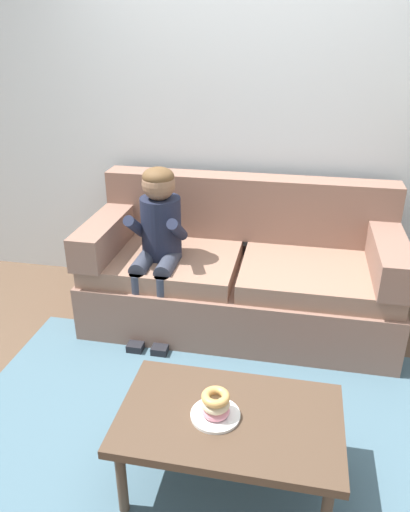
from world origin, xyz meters
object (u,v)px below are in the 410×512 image
(donut, at_px, (215,410))
(person_child, at_px, (158,236))
(coffee_table, at_px, (230,423))
(toy_controller, at_px, (303,407))
(couch, at_px, (241,274))

(donut, bearing_deg, person_child, 116.11)
(coffee_table, xyz_separation_m, toy_controller, (0.33, 0.53, -0.33))
(person_child, bearing_deg, coffee_table, -61.37)
(donut, height_order, toy_controller, donut)
(coffee_table, xyz_separation_m, donut, (-0.06, -0.02, 0.07))
(person_child, distance_m, donut, 1.36)
(toy_controller, bearing_deg, donut, -138.95)
(person_child, relative_size, donut, 9.18)
(couch, height_order, person_child, person_child)
(person_child, relative_size, toy_controller, 4.87)
(couch, height_order, coffee_table, couch)
(couch, xyz_separation_m, toy_controller, (0.46, -0.86, -0.32))
(coffee_table, bearing_deg, person_child, 118.63)
(couch, height_order, donut, couch)
(couch, distance_m, donut, 1.42)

